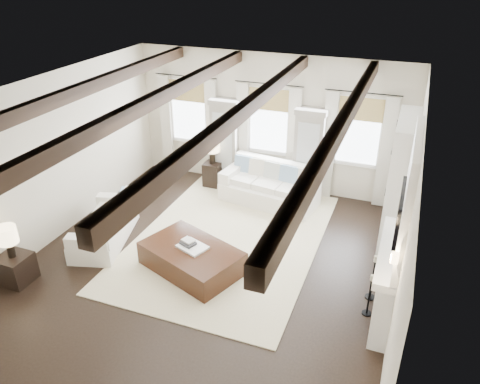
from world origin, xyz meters
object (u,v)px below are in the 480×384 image
at_px(sofa_left, 107,226).
at_px(sofa_back, 270,187).
at_px(side_table_front, 16,269).
at_px(side_table_back, 213,174).
at_px(ottoman, 192,259).

bearing_deg(sofa_left, sofa_back, 46.92).
distance_m(side_table_front, side_table_back, 4.96).
distance_m(sofa_back, sofa_left, 3.71).
bearing_deg(side_table_front, sofa_back, 53.47).
xyz_separation_m(sofa_back, sofa_left, (-2.53, -2.71, -0.06)).
distance_m(ottoman, side_table_front, 3.04).
distance_m(sofa_left, side_table_back, 3.15).
height_order(sofa_left, ottoman, sofa_left).
height_order(sofa_left, side_table_back, sofa_left).
relative_size(ottoman, side_table_back, 2.88).
bearing_deg(ottoman, sofa_left, -167.30).
distance_m(ottoman, side_table_back, 3.43).
bearing_deg(side_table_front, sofa_left, 66.92).
height_order(sofa_back, side_table_front, sofa_back).
xyz_separation_m(sofa_left, side_table_back, (0.97, 2.99, -0.01)).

